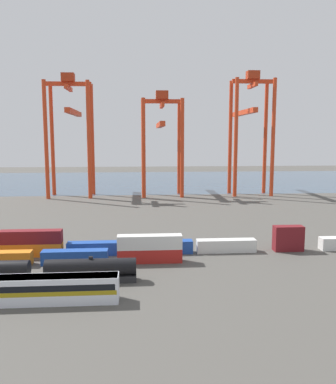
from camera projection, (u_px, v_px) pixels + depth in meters
ground_plane at (109, 219)px, 115.95m from camera, size 420.00×420.00×0.00m
harbour_water at (122, 181)px, 217.01m from camera, size 400.00×110.00×0.01m
shipping_container_2 at (75, 257)px, 74.28m from camera, size 12.10×2.44×2.60m
shipping_container_3 at (150, 255)px, 75.30m from camera, size 12.10×2.44×2.60m
shipping_container_4 at (150, 242)px, 74.95m from camera, size 12.10×2.44×2.60m
shipping_container_7 at (31, 250)px, 79.20m from camera, size 12.10×2.44×2.60m
shipping_container_8 at (31, 237)px, 78.85m from camera, size 12.10×2.44×2.60m
shipping_container_9 at (98, 248)px, 80.16m from camera, size 12.10×2.44×2.60m
shipping_container_10 at (163, 247)px, 81.12m from camera, size 12.10×2.44×2.60m
shipping_container_11 at (226, 246)px, 82.07m from camera, size 12.10×2.44×2.60m
shipping_container_12 at (288, 244)px, 83.03m from camera, size 6.04×2.44×2.60m
shipping_container_13 at (288, 232)px, 82.68m from camera, size 6.04×2.44×2.60m
gantry_crane_west at (70, 124)px, 158.13m from camera, size 17.61×33.94×47.77m
gantry_crane_central at (162, 133)px, 161.87m from camera, size 16.51×36.32×41.43m
gantry_crane_east at (250, 123)px, 163.68m from camera, size 16.49×35.74×49.42m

